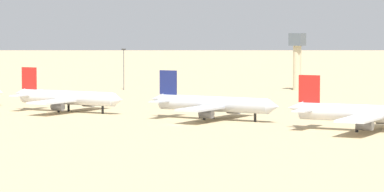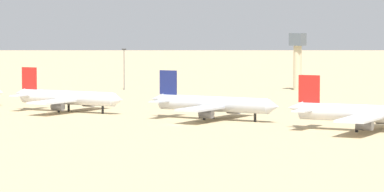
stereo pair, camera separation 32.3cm
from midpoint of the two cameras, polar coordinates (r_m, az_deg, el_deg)
name	(u,v)px [view 2 (the right image)]	position (r m, az deg, el deg)	size (l,w,h in m)	color
ground	(175,125)	(260.97, -0.91, -1.65)	(4000.00, 4000.00, 0.00)	tan
parked_jet_red_2	(67,98)	(301.70, -7.04, -0.09)	(39.32, 33.06, 12.99)	silver
parked_jet_navy_3	(212,104)	(275.24, 1.19, -0.45)	(39.78, 33.39, 13.15)	silver
parked_jet_red_4	(365,113)	(248.75, 9.74, -0.98)	(40.51, 34.23, 13.38)	silver
control_tower	(298,56)	(399.91, 5.99, 2.27)	(5.20, 5.20, 22.50)	#C6B793
light_pole_mid	(124,66)	(400.36, -3.82, 1.68)	(1.80, 0.50, 16.34)	#59595E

